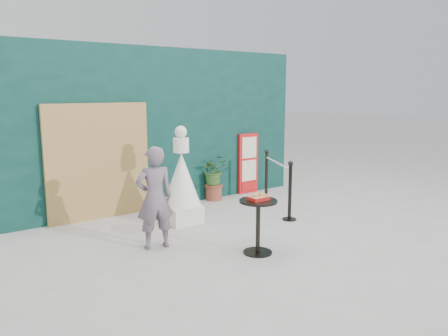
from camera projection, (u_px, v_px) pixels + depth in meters
ground at (274, 250)px, 6.10m from camera, size 60.00×60.00×0.00m
back_wall at (165, 128)px, 8.36m from camera, size 6.00×0.30×3.00m
bamboo_fence at (99, 162)px, 7.48m from camera, size 1.80×0.08×2.00m
woman at (155, 198)px, 6.10m from camera, size 0.58×0.44×1.46m
menu_board at (248, 163)px, 9.44m from camera, size 0.50×0.07×1.30m
statue at (182, 184)px, 7.29m from camera, size 0.64×0.64×1.64m
cafe_table at (258, 218)px, 5.92m from camera, size 0.52×0.52×0.75m
food_basket at (258, 197)px, 5.88m from camera, size 0.26×0.19×0.11m
planter at (214, 174)px, 8.85m from camera, size 0.55×0.47×0.93m
stanchion_barrier at (277, 183)px, 8.16m from camera, size 0.84×1.54×1.03m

